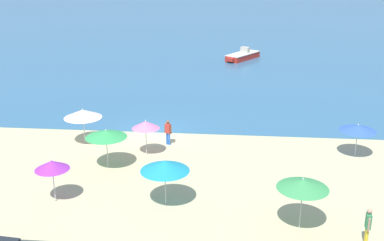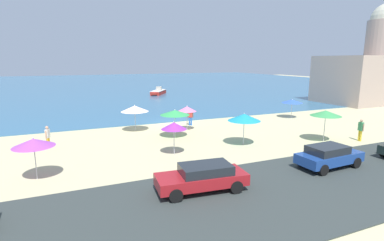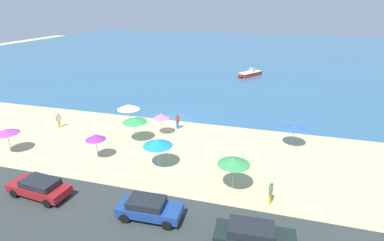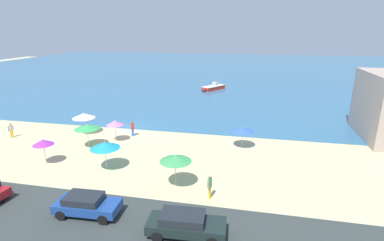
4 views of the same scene
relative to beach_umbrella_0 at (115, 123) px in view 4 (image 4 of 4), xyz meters
name	(u,v)px [view 4 (image 4 of 4)]	position (x,y,z in m)	size (l,w,h in m)	color
ground_plane	(130,129)	(-0.18, 3.99, -2.01)	(160.00, 160.00, 0.00)	#C4BB8A
sea	(205,69)	(-0.18, 58.99, -1.98)	(150.00, 110.00, 0.05)	#32668B
coastal_road	(13,221)	(-0.18, -14.01, -1.98)	(80.00, 8.00, 0.06)	#313837
beach_umbrella_0	(115,123)	(0.00, 0.00, 0.00)	(1.74, 1.74, 2.31)	#B2B2B7
beach_umbrella_1	(243,129)	(13.05, 0.97, -0.12)	(2.23, 2.23, 2.13)	#B2B2B7
beach_umbrella_2	(84,116)	(-4.46, 1.54, 0.08)	(2.49, 2.49, 2.43)	#B2B2B7
beach_umbrella_3	(176,159)	(8.60, -7.84, 0.27)	(2.36, 2.36, 2.56)	#B2B2B7
beach_umbrella_4	(43,142)	(-3.57, -6.37, 0.02)	(1.74, 1.74, 2.34)	#B2B2B7
beach_umbrella_6	(87,127)	(-1.94, -2.09, 0.13)	(2.45, 2.45, 2.41)	#B2B2B7
beach_umbrella_7	(105,145)	(2.12, -6.21, 0.14)	(2.46, 2.46, 2.49)	#B2B2B7
bather_0	(210,185)	(11.31, -8.94, -1.01)	(0.26, 0.57, 1.78)	yellow
bather_1	(11,129)	(-11.56, -1.32, -1.07)	(0.35, 0.53, 1.68)	yellow
bather_2	(132,128)	(1.12, 1.84, -1.05)	(0.52, 0.36, 1.70)	blue
parked_car_1	(87,204)	(4.01, -12.51, -1.22)	(4.12, 1.97, 1.35)	navy
parked_car_2	(185,224)	(10.56, -13.17, -1.21)	(4.56, 2.04, 1.39)	black
skiff_nearshore	(213,87)	(6.22, 29.47, -1.55)	(4.24, 5.27, 1.39)	#B22A20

